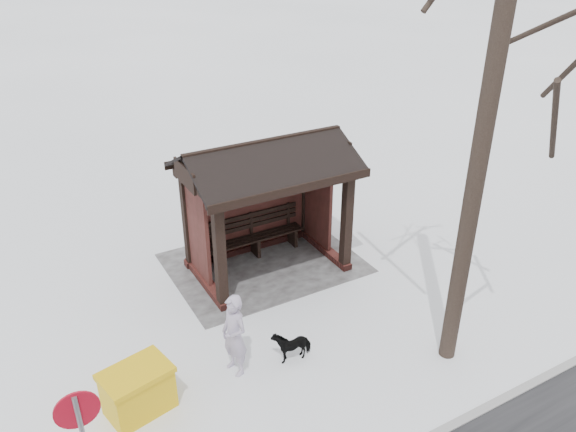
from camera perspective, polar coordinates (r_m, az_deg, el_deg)
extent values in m
plane|color=white|center=(12.92, -2.06, -5.22)|extent=(120.00, 120.00, 0.00)
cube|color=gray|center=(13.07, -2.47, -4.77)|extent=(4.20, 3.20, 0.02)
cube|color=#3D1916|center=(13.57, -3.83, -3.14)|extent=(3.30, 0.22, 0.16)
cube|color=#3D1916|center=(13.53, 3.58, -3.24)|extent=(0.22, 2.10, 0.16)
cube|color=#3D1916|center=(12.39, -8.27, -6.69)|extent=(0.22, 2.10, 0.16)
cube|color=black|center=(12.36, 5.97, -0.82)|extent=(0.20, 0.20, 2.30)
cube|color=black|center=(11.10, -6.90, -4.42)|extent=(0.20, 0.20, 2.30)
cube|color=black|center=(13.70, 1.69, 2.29)|extent=(0.20, 0.20, 2.30)
cube|color=black|center=(12.57, -10.13, -0.60)|extent=(0.20, 0.20, 2.30)
cube|color=black|center=(13.03, -3.98, 1.22)|extent=(2.80, 0.08, 2.14)
cube|color=black|center=(13.22, 2.99, 1.66)|extent=(0.08, 1.17, 2.14)
cube|color=black|center=(12.04, -9.20, -1.41)|extent=(0.08, 1.17, 2.14)
cube|color=black|center=(11.09, -0.11, 2.88)|extent=(3.40, 0.20, 0.18)
cube|color=black|center=(12.57, -4.15, 5.85)|extent=(3.40, 0.20, 0.18)
cylinder|color=black|center=(8.88, 19.29, 8.22)|extent=(0.29, 0.29, 8.55)
imported|color=#A79BB5|center=(9.79, -5.47, -11.99)|extent=(0.49, 0.64, 1.55)
imported|color=black|center=(10.32, 0.37, -12.86)|extent=(0.72, 0.36, 0.59)
cube|color=gold|center=(9.65, -14.95, -16.95)|extent=(1.13, 0.88, 0.73)
cube|color=gold|center=(9.38, -15.26, -15.15)|extent=(1.20, 0.94, 0.09)
cylinder|color=#A70B1F|center=(7.47, -20.65, -17.97)|extent=(0.55, 0.05, 0.55)
cylinder|color=white|center=(7.48, -20.68, -17.87)|extent=(0.42, 0.04, 0.42)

